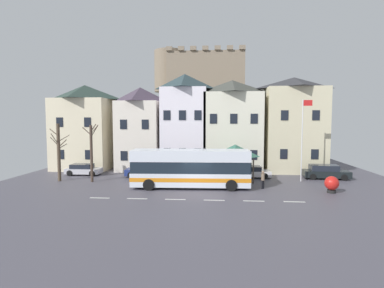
# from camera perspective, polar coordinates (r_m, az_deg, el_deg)

# --- Properties ---
(ground_plane) EXTENTS (40.00, 60.00, 0.07)m
(ground_plane) POSITION_cam_1_polar(r_m,az_deg,el_deg) (25.92, 0.87, -9.18)
(ground_plane) COLOR #4E4B55
(townhouse_00) EXTENTS (6.74, 6.63, 10.56)m
(townhouse_00) POSITION_cam_1_polar(r_m,az_deg,el_deg) (40.91, -19.43, 3.07)
(townhouse_00) COLOR beige
(townhouse_00) RESTS_ON ground_plane
(townhouse_01) EXTENTS (5.08, 5.89, 10.18)m
(townhouse_01) POSITION_cam_1_polar(r_m,az_deg,el_deg) (38.21, -9.68, 2.89)
(townhouse_01) COLOR silver
(townhouse_01) RESTS_ON ground_plane
(townhouse_02) EXTENTS (5.30, 5.74, 11.74)m
(townhouse_02) POSITION_cam_1_polar(r_m,az_deg,el_deg) (37.17, -1.35, 4.11)
(townhouse_02) COLOR white
(townhouse_02) RESTS_ON ground_plane
(townhouse_03) EXTENTS (6.79, 6.31, 10.96)m
(townhouse_03) POSITION_cam_1_polar(r_m,az_deg,el_deg) (37.33, 7.57, 3.48)
(townhouse_03) COLOR silver
(townhouse_03) RESTS_ON ground_plane
(townhouse_04) EXTENTS (6.74, 5.96, 11.21)m
(townhouse_04) POSITION_cam_1_polar(r_m,az_deg,el_deg) (38.25, 18.55, 3.49)
(townhouse_04) COLOR beige
(townhouse_04) RESTS_ON ground_plane
(hilltop_castle) EXTENTS (41.40, 41.40, 18.22)m
(hilltop_castle) POSITION_cam_1_polar(r_m,az_deg,el_deg) (56.42, 2.66, 4.87)
(hilltop_castle) COLOR #6C6B5A
(hilltop_castle) RESTS_ON ground_plane
(transit_bus) EXTENTS (10.69, 3.04, 3.44)m
(transit_bus) POSITION_cam_1_polar(r_m,az_deg,el_deg) (27.36, -0.27, -4.69)
(transit_bus) COLOR white
(transit_bus) RESTS_ON ground_plane
(bus_shelter) EXTENTS (3.60, 3.60, 3.65)m
(bus_shelter) POSITION_cam_1_polar(r_m,az_deg,el_deg) (31.15, 8.16, -1.27)
(bus_shelter) COLOR #473D33
(bus_shelter) RESTS_ON ground_plane
(parked_car_00) EXTENTS (4.70, 2.14, 1.46)m
(parked_car_00) POSITION_cam_1_polar(r_m,az_deg,el_deg) (34.67, 23.87, -4.85)
(parked_car_00) COLOR black
(parked_car_00) RESTS_ON ground_plane
(parked_car_01) EXTENTS (4.16, 1.91, 1.23)m
(parked_car_01) POSITION_cam_1_polar(r_m,az_deg,el_deg) (33.04, 10.90, -5.17)
(parked_car_01) COLOR white
(parked_car_01) RESTS_ON ground_plane
(parked_car_02) EXTENTS (3.85, 1.88, 1.22)m
(parked_car_02) POSITION_cam_1_polar(r_m,az_deg,el_deg) (36.10, -19.84, -4.55)
(parked_car_02) COLOR silver
(parked_car_02) RESTS_ON ground_plane
(parked_car_03) EXTENTS (4.01, 2.15, 1.30)m
(parked_car_03) POSITION_cam_1_polar(r_m,az_deg,el_deg) (33.35, -9.09, -4.99)
(parked_car_03) COLOR navy
(parked_car_03) RESTS_ON ground_plane
(pedestrian_00) EXTENTS (0.30, 0.30, 1.61)m
(pedestrian_00) POSITION_cam_1_polar(r_m,az_deg,el_deg) (27.74, 13.24, -6.35)
(pedestrian_00) COLOR black
(pedestrian_00) RESTS_ON ground_plane
(pedestrian_01) EXTENTS (0.32, 0.32, 1.54)m
(pedestrian_01) POSITION_cam_1_polar(r_m,az_deg,el_deg) (29.16, 10.02, -5.85)
(pedestrian_01) COLOR black
(pedestrian_01) RESTS_ON ground_plane
(public_bench) EXTENTS (1.71, 0.48, 0.87)m
(public_bench) POSITION_cam_1_polar(r_m,az_deg,el_deg) (33.93, 10.48, -5.14)
(public_bench) COLOR brown
(public_bench) RESTS_ON ground_plane
(flagpole) EXTENTS (0.95, 0.10, 8.16)m
(flagpole) POSITION_cam_1_polar(r_m,az_deg,el_deg) (31.82, 20.20, 1.62)
(flagpole) COLOR silver
(flagpole) RESTS_ON ground_plane
(harbour_buoy) EXTENTS (1.16, 1.16, 1.41)m
(harbour_buoy) POSITION_cam_1_polar(r_m,az_deg,el_deg) (28.15, 24.88, -6.82)
(harbour_buoy) COLOR black
(harbour_buoy) RESTS_ON ground_plane
(bare_tree_00) EXTENTS (1.40, 1.07, 5.75)m
(bare_tree_00) POSITION_cam_1_polar(r_m,az_deg,el_deg) (31.48, -18.46, -1.42)
(bare_tree_00) COLOR #47382D
(bare_tree_00) RESTS_ON ground_plane
(bare_tree_01) EXTENTS (1.90, 1.79, 5.79)m
(bare_tree_01) POSITION_cam_1_polar(r_m,az_deg,el_deg) (32.98, -23.87, -1.29)
(bare_tree_01) COLOR brown
(bare_tree_01) RESTS_ON ground_plane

